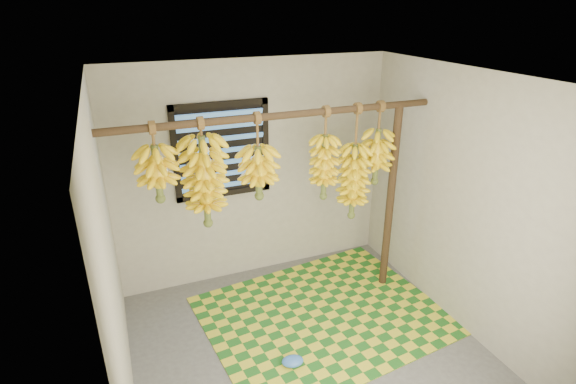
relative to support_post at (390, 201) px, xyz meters
name	(u,v)px	position (x,y,z in m)	size (l,w,h in m)	color
floor	(311,354)	(-1.20, -0.70, -1.00)	(3.00, 3.00, 0.01)	#4F4F4F
ceiling	(318,79)	(-1.20, -0.70, 1.40)	(3.00, 3.00, 0.01)	silver
wall_back	(255,173)	(-1.20, 0.80, 0.20)	(3.00, 0.01, 2.40)	gray
wall_left	(112,275)	(-2.71, -0.70, 0.20)	(0.01, 3.00, 2.40)	gray
wall_right	(465,205)	(0.30, -0.70, 0.20)	(0.01, 3.00, 2.40)	gray
window	(222,151)	(-1.55, 0.78, 0.50)	(1.00, 0.04, 1.00)	black
hanging_pole	(281,116)	(-1.20, 0.00, 1.00)	(0.06, 0.06, 3.00)	#3F2918
support_post	(390,201)	(0.00, 0.00, 0.00)	(0.08, 0.08, 2.00)	#3F2918
woven_mat	(324,314)	(-0.86, -0.26, -0.99)	(2.27, 1.82, 0.01)	#1D5E1B
plastic_bag	(293,361)	(-1.41, -0.77, -0.95)	(0.19, 0.14, 0.08)	blue
banana_bunch_a	(158,174)	(-2.27, 0.00, 0.62)	(0.33, 0.33, 0.67)	brown
banana_bunch_b	(205,182)	(-1.90, 0.00, 0.49)	(0.38, 0.38, 0.96)	brown
banana_bunch_c	(259,173)	(-1.42, 0.00, 0.51)	(0.34, 0.34, 0.78)	brown
banana_bunch_d	(324,167)	(-0.78, 0.00, 0.48)	(0.28, 0.28, 0.89)	brown
banana_bunch_e	(353,182)	(-0.45, 0.00, 0.28)	(0.32, 0.32, 1.15)	brown
banana_bunch_f	(376,156)	(-0.21, 0.00, 0.51)	(0.32, 0.32, 0.82)	brown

